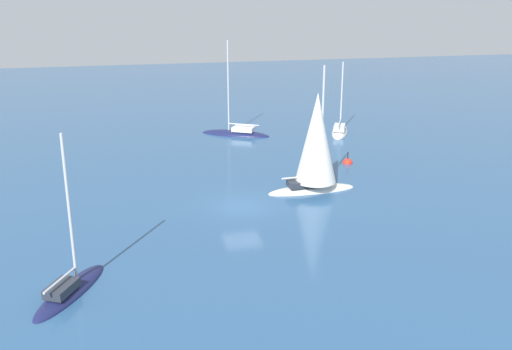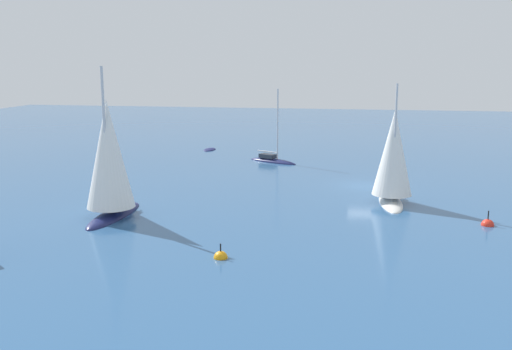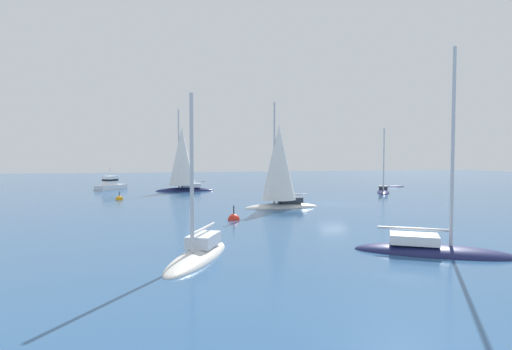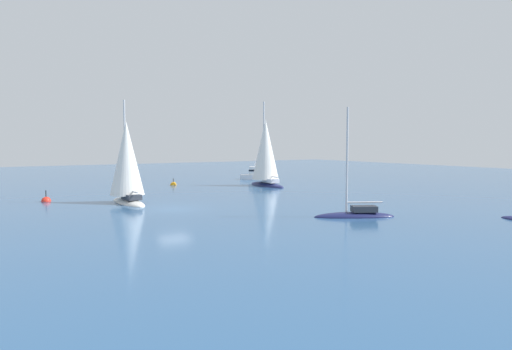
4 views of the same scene
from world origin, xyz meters
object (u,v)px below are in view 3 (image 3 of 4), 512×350
Objects in this scene: launch at (112,185)px; yacht_1 at (198,254)px; sailboat at (279,169)px; ketch at (383,191)px; sailboat_1 at (183,161)px; yacht at (432,250)px; mooring_buoy at (234,220)px; rib at (396,187)px; channel_buoy at (119,200)px.

launch is 40.99m from yacht_1.
ketch is at bearing -147.37° from sailboat.
sailboat is 1.88× the size of launch.
sailboat is at bearing 178.05° from yacht_1.
yacht is at bearing 107.44° from sailboat_1.
launch is at bearing 21.19° from mooring_buoy.
rib is at bearing -141.46° from sailboat.
rib is 1.93× the size of mooring_buoy.
rib is 0.37× the size of yacht_1.
ketch is 6.71× the size of channel_buoy.
yacht reaches higher than ketch.
sailboat_1 is 1.11× the size of yacht.
sailboat is at bearing -107.28° from launch.
launch is 3.55× the size of mooring_buoy.
yacht_1 is at bearing -13.55° from ketch.
sailboat reaches higher than ketch.
yacht_1 is 27.07m from channel_buoy.
sailboat_1 is 12.20m from channel_buoy.
yacht_1 is 6.15× the size of channel_buoy.
launch is (23.68, 16.46, -2.70)m from sailboat.
channel_buoy is (9.95, 14.17, -3.36)m from sailboat.
rib is at bearing 169.52° from ketch.
ketch is 5.75× the size of mooring_buoy.
rib is at bearing 164.13° from yacht_1.
yacht_1 is at bearing 53.95° from rib.
yacht_1 is (-36.73, 31.54, 0.16)m from rib.
sailboat_1 is 38.65m from yacht.
yacht_1 reaches higher than channel_buoy.
sailboat is at bearing -27.04° from ketch.
rib is (38.21, -21.00, -0.14)m from yacht.
launch is at bearing -0.34° from rib.
launch is 0.52× the size of yacht.
ketch is at bearing -50.67° from mooring_buoy.
yacht_1 is at bearing 162.45° from mooring_buoy.
yacht_1 is at bearing -167.49° from channel_buoy.
sailboat is at bearing 126.90° from yacht.
yacht is at bearing -149.55° from channel_buoy.
launch is at bearing -22.64° from sailboat_1.
channel_buoy is 0.86× the size of mooring_buoy.
ketch is (-7.80, -23.68, -3.67)m from sailboat_1.
ketch reaches higher than channel_buoy.
sailboat_1 reaches higher than yacht.
channel_buoy is at bearing 56.91° from sailboat_1.
yacht is (-41.64, -18.70, -0.52)m from launch.
launch is 1.84× the size of rib.
sailboat_1 is at bearing 134.21° from yacht.
ketch is (-8.74, 6.90, 0.17)m from rib.
yacht_1 is (1.48, 10.54, 0.02)m from yacht.
ketch is (27.99, -24.64, 0.01)m from yacht_1.
yacht_1 is at bearing 91.49° from sailboat_1.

